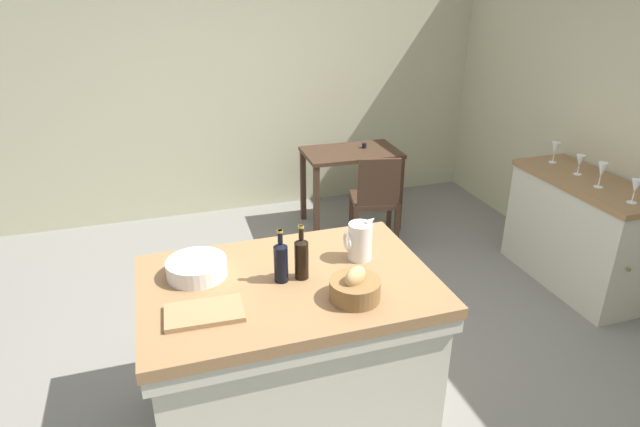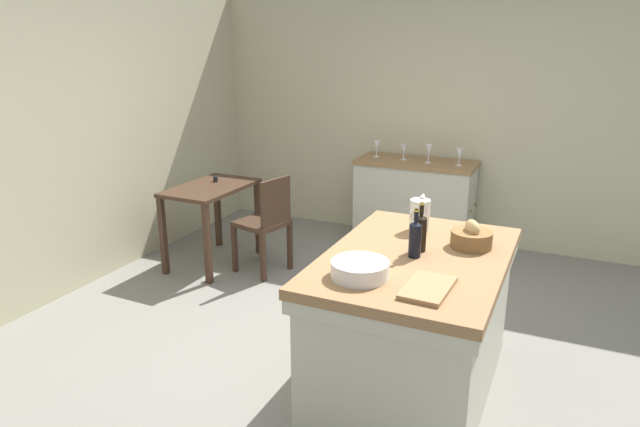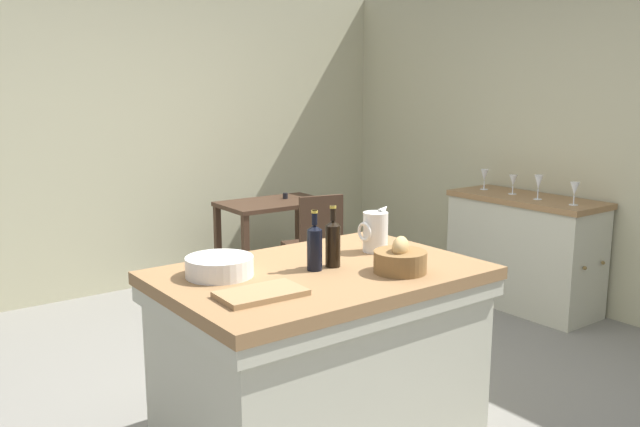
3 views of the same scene
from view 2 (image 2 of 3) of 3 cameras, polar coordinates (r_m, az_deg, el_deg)
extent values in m
plane|color=slate|center=(4.14, 3.38, -13.31)|extent=(6.76, 6.76, 0.00)
cube|color=#B7B28E|center=(5.17, -24.48, 6.80)|extent=(5.32, 0.12, 2.60)
cube|color=#B7B28E|center=(6.12, 12.65, 9.35)|extent=(0.12, 5.20, 2.60)
cube|color=olive|center=(3.39, 9.52, -4.56)|extent=(1.49, 1.00, 0.06)
cube|color=#BCBAA3|center=(3.41, 9.46, -5.65)|extent=(1.47, 0.98, 0.08)
cube|color=#BCBAA3|center=(3.58, 9.16, -11.19)|extent=(1.41, 0.92, 0.83)
cube|color=olive|center=(5.92, 9.53, 5.00)|extent=(0.52, 1.20, 0.04)
cube|color=#BCBAA3|center=(6.03, 9.32, 0.87)|extent=(0.49, 1.17, 0.84)
sphere|color=brown|center=(5.78, 14.78, 0.25)|extent=(0.03, 0.03, 0.03)
sphere|color=brown|center=(6.01, 15.19, 0.84)|extent=(0.03, 0.03, 0.03)
cube|color=#3D281C|center=(5.43, -10.81, 2.53)|extent=(0.91, 0.58, 0.04)
cube|color=#3D281C|center=(5.08, -11.12, -3.04)|extent=(0.05, 0.05, 0.73)
cube|color=#3D281C|center=(5.73, -6.16, -0.47)|extent=(0.05, 0.05, 0.73)
cube|color=#3D281C|center=(5.38, -15.30, -2.19)|extent=(0.05, 0.05, 0.73)
cube|color=#3D281C|center=(5.99, -10.13, 0.17)|extent=(0.05, 0.05, 0.73)
cylinder|color=black|center=(5.56, -10.33, 3.38)|extent=(0.04, 0.04, 0.05)
cube|color=#3D281C|center=(5.26, -5.82, -0.94)|extent=(0.48, 0.48, 0.04)
cube|color=#3D281C|center=(5.07, -4.43, 1.15)|extent=(0.36, 0.12, 0.42)
cube|color=#3D281C|center=(5.58, -5.80, -2.50)|extent=(0.05, 0.05, 0.44)
cube|color=#3D281C|center=(5.35, -8.47, -3.52)|extent=(0.05, 0.05, 0.44)
cube|color=#3D281C|center=(5.35, -3.01, -3.32)|extent=(0.05, 0.05, 0.44)
cube|color=#3D281C|center=(5.10, -5.68, -4.43)|extent=(0.05, 0.05, 0.44)
cylinder|color=silver|center=(3.76, 9.87, -0.17)|extent=(0.13, 0.13, 0.21)
cone|color=silver|center=(3.79, 10.19, 1.72)|extent=(0.07, 0.04, 0.06)
torus|color=silver|center=(3.69, 9.57, -0.34)|extent=(0.02, 0.10, 0.10)
cylinder|color=silver|center=(3.03, 3.98, -5.55)|extent=(0.31, 0.31, 0.09)
cylinder|color=brown|center=(3.55, 14.80, -2.48)|extent=(0.25, 0.25, 0.10)
ellipsoid|color=tan|center=(3.53, 14.88, -1.41)|extent=(0.15, 0.14, 0.10)
cube|color=#99754C|center=(2.94, 10.67, -7.27)|extent=(0.36, 0.23, 0.02)
cylinder|color=black|center=(3.41, 9.93, -2.09)|extent=(0.07, 0.07, 0.20)
cone|color=black|center=(3.38, 10.03, -0.29)|extent=(0.07, 0.07, 0.02)
cylinder|color=black|center=(3.36, 10.07, 0.48)|extent=(0.03, 0.03, 0.07)
cylinder|color=#B29933|center=(3.35, 10.09, 0.96)|extent=(0.03, 0.03, 0.01)
cylinder|color=black|center=(3.32, 9.41, -2.70)|extent=(0.07, 0.07, 0.19)
cone|color=black|center=(3.28, 9.50, -0.92)|extent=(0.07, 0.07, 0.02)
cylinder|color=black|center=(3.27, 9.54, -0.16)|extent=(0.03, 0.03, 0.07)
cylinder|color=#B29933|center=(3.26, 9.56, 0.31)|extent=(0.03, 0.03, 0.01)
cylinder|color=white|center=(5.76, 13.60, 4.67)|extent=(0.06, 0.06, 0.00)
cylinder|color=white|center=(5.76, 13.63, 5.01)|extent=(0.01, 0.01, 0.07)
cone|color=white|center=(5.74, 13.69, 5.81)|extent=(0.07, 0.07, 0.10)
cylinder|color=white|center=(5.83, 10.68, 4.99)|extent=(0.06, 0.06, 0.00)
cylinder|color=white|center=(5.82, 10.70, 5.37)|extent=(0.01, 0.01, 0.07)
cone|color=white|center=(5.80, 10.75, 6.25)|extent=(0.07, 0.07, 0.11)
cylinder|color=white|center=(5.94, 8.28, 5.35)|extent=(0.06, 0.06, 0.00)
cylinder|color=white|center=(5.93, 8.30, 5.66)|extent=(0.01, 0.01, 0.06)
cone|color=white|center=(5.92, 8.33, 6.37)|extent=(0.07, 0.07, 0.09)
cylinder|color=white|center=(6.04, 5.61, 5.64)|extent=(0.06, 0.06, 0.00)
cylinder|color=white|center=(6.03, 5.62, 5.98)|extent=(0.01, 0.01, 0.07)
cone|color=white|center=(6.02, 5.65, 6.75)|extent=(0.07, 0.07, 0.10)
camera|label=1|loc=(2.92, 58.25, 13.71)|focal=30.21mm
camera|label=3|loc=(2.09, 75.19, -6.03)|focal=37.34mm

